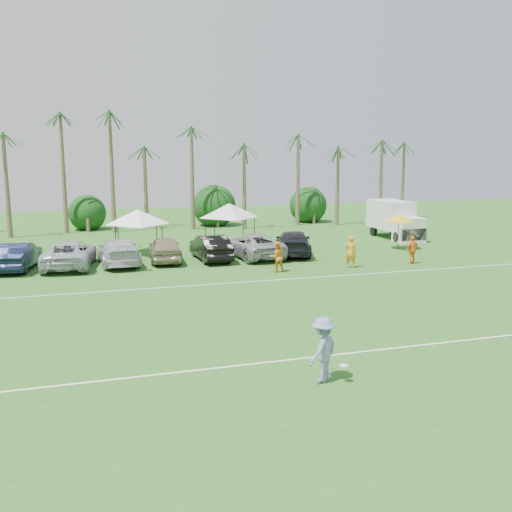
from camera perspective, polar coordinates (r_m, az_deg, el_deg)
name	(u,v)px	position (r m, az deg, el deg)	size (l,w,h in m)	color
ground	(316,382)	(17.93, 5.99, -12.40)	(120.00, 120.00, 0.00)	#285E1C
field_lines	(244,313)	(25.08, -1.24, -5.75)	(80.00, 12.10, 0.01)	white
palm_tree_2	(9,127)	(53.53, -23.47, 11.78)	(2.40, 2.40, 10.90)	brown
palm_tree_3	(58,117)	(53.32, -19.16, 12.97)	(2.40, 2.40, 11.90)	brown
palm_tree_4	(108,148)	(53.27, -14.63, 10.42)	(2.40, 2.40, 8.90)	brown
palm_tree_5	(152,138)	(53.64, -10.31, 11.50)	(2.40, 2.40, 9.90)	brown
palm_tree_6	(196,129)	(54.31, -6.05, 12.50)	(2.40, 2.40, 10.90)	brown
palm_tree_7	(237,121)	(55.27, -1.88, 13.38)	(2.40, 2.40, 11.90)	brown
palm_tree_8	(287,149)	(56.71, 3.10, 10.68)	(2.40, 2.40, 8.90)	brown
palm_tree_9	(334,140)	(58.64, 7.78, 11.43)	(2.40, 2.40, 9.90)	brown
palm_tree_10	(379,132)	(60.94, 12.17, 12.06)	(2.40, 2.40, 10.90)	brown
palm_tree_11	(413,124)	(63.02, 15.45, 12.62)	(2.40, 2.40, 11.90)	brown
bush_tree_1	(87,211)	(54.44, -16.52, 4.32)	(4.00, 4.00, 4.00)	brown
bush_tree_2	(215,208)	(55.88, -4.09, 4.84)	(4.00, 4.00, 4.00)	brown
bush_tree_3	(310,205)	(58.95, 5.45, 5.09)	(4.00, 4.00, 4.00)	brown
sideline_player_a	(351,252)	(35.48, 9.45, 0.42)	(0.72, 0.47, 1.98)	orange
sideline_player_b	(277,257)	(33.71, 2.12, -0.09)	(0.88, 0.69, 1.81)	orange
sideline_player_c	(412,250)	(37.62, 15.36, 0.61)	(1.06, 0.44, 1.80)	orange
box_truck	(395,219)	(48.81, 13.72, 3.66)	(2.40, 6.02, 3.08)	white
canopy_tent_left	(137,209)	(40.55, -11.78, 4.58)	(4.50, 4.50, 3.65)	black
canopy_tent_right	(229,203)	(43.34, -2.70, 5.28)	(4.68, 4.68, 3.79)	black
market_umbrella	(399,218)	(43.02, 14.12, 3.72)	(2.32, 2.32, 2.59)	black
frisbee_player	(323,349)	(17.70, 6.71, -9.24)	(1.49, 1.37, 2.01)	#7B85AF
parked_car_1	(18,256)	(37.26, -22.71, -0.01)	(1.77, 5.07, 1.67)	#101934
parked_car_2	(69,254)	(36.93, -18.17, 0.19)	(2.77, 6.01, 1.67)	#B9BDC1
parked_car_3	(118,251)	(37.05, -13.59, 0.44)	(2.34, 5.76, 1.67)	silver
parked_car_4	(165,249)	(37.48, -9.09, 0.71)	(1.97, 4.91, 1.67)	gray
parked_car_5	(211,247)	(37.71, -4.57, 0.86)	(1.77, 5.07, 1.67)	black
parked_car_6	(253,245)	(38.55, -0.30, 1.09)	(2.77, 6.01, 1.67)	#A3A4A7
parked_car_7	(293,243)	(39.63, 3.73, 1.32)	(2.34, 5.76, 1.67)	black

